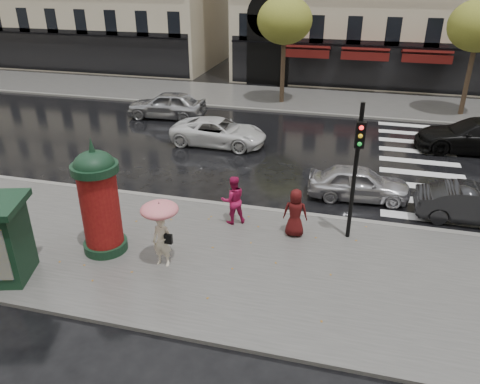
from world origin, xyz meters
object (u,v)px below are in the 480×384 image
(man_burgundy, at_px, (295,213))
(car_far_silver, at_px, (167,105))
(morris_column, at_px, (99,199))
(car_black, at_px, (476,136))
(car_silver, at_px, (359,183))
(car_white, at_px, (219,132))
(traffic_light, at_px, (357,161))
(car_darkgrey, at_px, (474,205))
(woman_red, at_px, (233,200))
(woman_umbrella, at_px, (161,224))

(man_burgundy, height_order, car_far_silver, man_burgundy)
(morris_column, bearing_deg, car_black, 44.26)
(car_silver, bearing_deg, car_white, 53.45)
(man_burgundy, relative_size, morris_column, 0.44)
(traffic_light, distance_m, car_darkgrey, 5.38)
(car_darkgrey, bearing_deg, car_silver, 77.95)
(man_burgundy, xyz_separation_m, car_far_silver, (-9.41, 11.68, -0.16))
(woman_red, bearing_deg, woman_umbrella, 36.83)
(man_burgundy, relative_size, car_darkgrey, 0.42)
(woman_red, distance_m, car_far_silver, 13.46)
(man_burgundy, bearing_deg, car_black, -129.06)
(car_silver, xyz_separation_m, car_darkgrey, (4.01, -0.83, -0.01))
(woman_umbrella, distance_m, car_far_silver, 15.54)
(man_burgundy, bearing_deg, woman_umbrella, 33.61)
(car_darkgrey, bearing_deg, man_burgundy, 114.29)
(car_silver, bearing_deg, woman_umbrella, 134.37)
(car_darkgrey, bearing_deg, car_black, -10.48)
(traffic_light, xyz_separation_m, car_darkgrey, (4.22, 2.49, -2.23))
(traffic_light, distance_m, car_white, 10.56)
(man_burgundy, distance_m, car_darkgrey, 6.58)
(morris_column, xyz_separation_m, car_silver, (7.62, 5.96, -1.25))
(woman_umbrella, bearing_deg, woman_red, 65.79)
(car_white, distance_m, car_far_silver, 5.68)
(woman_umbrella, bearing_deg, man_burgundy, 37.19)
(woman_umbrella, height_order, car_far_silver, woman_umbrella)
(man_burgundy, bearing_deg, car_far_silver, -54.72)
(woman_red, relative_size, morris_column, 0.47)
(woman_umbrella, height_order, car_silver, woman_umbrella)
(morris_column, bearing_deg, car_far_silver, 104.91)
(woman_umbrella, bearing_deg, car_white, 98.05)
(morris_column, height_order, car_darkgrey, morris_column)
(car_darkgrey, distance_m, car_far_silver, 17.78)
(morris_column, relative_size, traffic_light, 0.82)
(woman_red, height_order, traffic_light, traffic_light)
(traffic_light, height_order, car_black, traffic_light)
(traffic_light, bearing_deg, woman_red, 179.24)
(traffic_light, relative_size, car_darkgrey, 1.15)
(woman_red, bearing_deg, man_burgundy, 143.12)
(woman_red, bearing_deg, morris_column, 8.95)
(woman_red, bearing_deg, car_silver, -170.89)
(woman_umbrella, relative_size, car_far_silver, 0.46)
(woman_red, distance_m, traffic_light, 4.39)
(morris_column, distance_m, car_black, 18.14)
(car_white, bearing_deg, traffic_light, -136.57)
(car_far_silver, bearing_deg, woman_umbrella, 17.69)
(woman_red, distance_m, car_darkgrey, 8.54)
(traffic_light, bearing_deg, man_burgundy, -171.75)
(traffic_light, relative_size, car_white, 0.95)
(man_burgundy, height_order, car_silver, man_burgundy)
(woman_umbrella, xyz_separation_m, car_black, (10.86, 12.95, -0.71))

